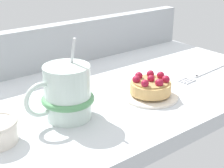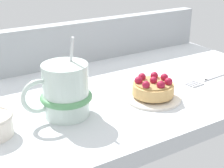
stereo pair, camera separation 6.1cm
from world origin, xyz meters
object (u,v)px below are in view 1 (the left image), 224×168
(dessert_fork, at_px, (205,72))
(dessert_plate, at_px, (150,95))
(coffee_mug, at_px, (67,93))
(raspberry_tart, at_px, (151,85))

(dessert_fork, bearing_deg, dessert_plate, -175.38)
(dessert_fork, bearing_deg, coffee_mug, 178.08)
(dessert_plate, xyz_separation_m, dessert_fork, (0.19, 0.02, -0.00))
(coffee_mug, bearing_deg, dessert_plate, -9.13)
(coffee_mug, bearing_deg, raspberry_tart, -9.12)
(raspberry_tart, relative_size, dessert_fork, 0.45)
(dessert_plate, height_order, dessert_fork, dessert_plate)
(coffee_mug, height_order, dessert_fork, coffee_mug)
(coffee_mug, distance_m, dessert_fork, 0.37)
(dessert_plate, distance_m, raspberry_tart, 0.02)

